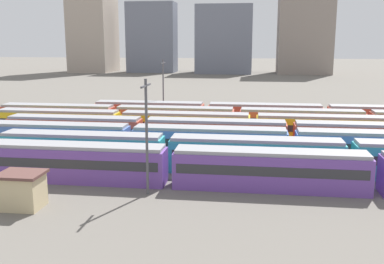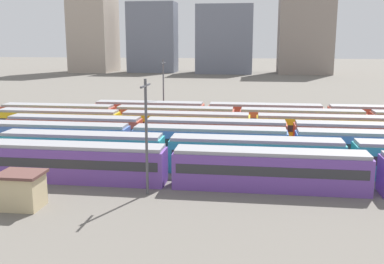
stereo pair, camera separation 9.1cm
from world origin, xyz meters
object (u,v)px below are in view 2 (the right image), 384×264
object	(u,v)px
train_track_5	(237,120)
signal_hut	(22,190)
catenary_pole_1	(163,87)
train_track_3	(368,138)
catenary_pole_0	(146,132)

from	to	relation	value
train_track_5	signal_hut	size ratio (longest dim) A/B	20.75
train_track_5	signal_hut	bearing A→B (deg)	-116.08
catenary_pole_1	signal_hut	world-z (taller)	catenary_pole_1
train_track_3	catenary_pole_0	world-z (taller)	catenary_pole_0
train_track_5	catenary_pole_1	size ratio (longest dim) A/B	7.09
train_track_5	catenary_pole_0	size ratio (longest dim) A/B	7.16
catenary_pole_0	train_track_3	bearing A→B (deg)	38.21
train_track_3	signal_hut	world-z (taller)	train_track_3
train_track_5	signal_hut	distance (m)	37.43
train_track_5	catenary_pole_0	xyz separation A→B (m)	(-6.95, -28.89, 3.87)
train_track_3	train_track_5	distance (m)	19.53
catenary_pole_1	signal_hut	size ratio (longest dim) A/B	2.93
train_track_5	catenary_pole_1	bearing A→B (deg)	146.92
train_track_5	train_track_3	bearing A→B (deg)	-32.18
signal_hut	train_track_3	bearing A→B (deg)	35.15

